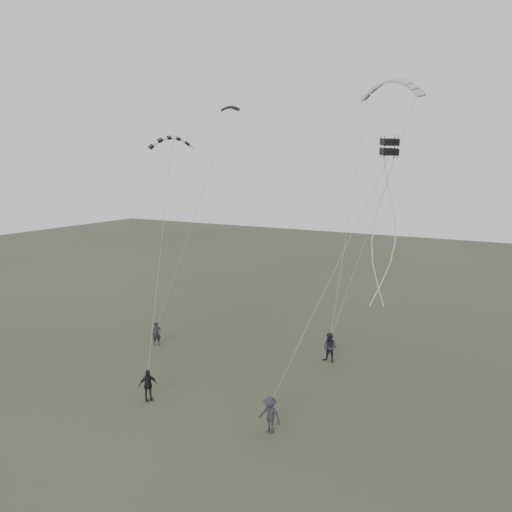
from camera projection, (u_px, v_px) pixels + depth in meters
The scene contains 9 objects.
ground at pixel (195, 388), 28.67m from camera, with size 140.00×140.00×0.00m, color #36402C.
flyer_left at pixel (157, 334), 35.49m from camera, with size 0.61×0.40×1.68m, color black.
flyer_right at pixel (330, 348), 32.41m from camera, with size 0.94×0.74×1.94m, color black.
flyer_center at pixel (148, 385), 27.10m from camera, with size 1.01×0.42×1.73m, color black.
flyer_far at pixel (270, 415), 23.80m from camera, with size 1.17×0.67×1.81m, color #28282D.
kite_dark_small at pixel (230, 107), 38.19m from camera, with size 1.43×0.43×0.49m, color black, non-canonical shape.
kite_pale_large at pixel (392, 81), 32.78m from camera, with size 4.25×0.96×1.72m, color #B4B7B9, non-canonical shape.
kite_striped at pixel (171, 138), 33.10m from camera, with size 2.99×0.75×1.18m, color black, non-canonical shape.
kite_box at pixel (389, 147), 23.02m from camera, with size 0.71×0.71×0.75m, color black, non-canonical shape.
Camera 1 is at (16.09, -21.78, 12.60)m, focal length 35.00 mm.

